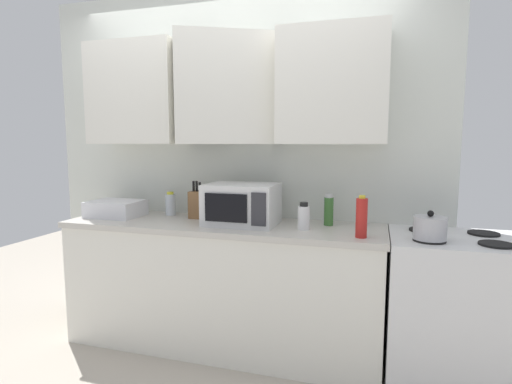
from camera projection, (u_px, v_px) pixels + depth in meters
name	position (u px, v px, depth m)	size (l,w,h in m)	color
wall_back_with_cabinets	(232.00, 127.00, 2.97)	(3.11, 0.61, 2.60)	silver
counter_run	(222.00, 284.00, 2.89)	(2.24, 0.63, 0.90)	white
stove_range	(453.00, 310.00, 2.44)	(0.76, 0.64, 0.91)	silver
kettle	(430.00, 228.00, 2.29)	(0.18, 0.18, 0.17)	#B2B2B7
microwave	(242.00, 204.00, 2.77)	(0.48, 0.37, 0.28)	silver
dish_rack	(116.00, 209.00, 3.07)	(0.38, 0.30, 0.12)	silver
knife_block	(198.00, 204.00, 3.01)	(0.10, 0.12, 0.28)	brown
bottle_green_oil	(329.00, 210.00, 2.73)	(0.06, 0.06, 0.22)	#386B2D
bottle_red_sauce	(362.00, 218.00, 2.38)	(0.07, 0.07, 0.25)	red
bottle_clear_tall	(171.00, 204.00, 3.13)	(0.08, 0.08, 0.18)	silver
bottle_white_jar	(304.00, 217.00, 2.60)	(0.08, 0.08, 0.18)	white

